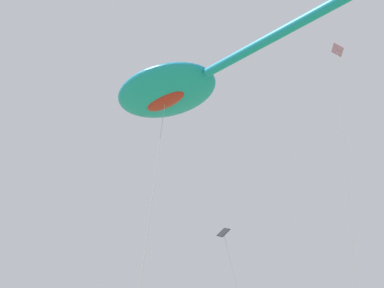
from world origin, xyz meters
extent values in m
ellipsoid|color=#1E8CBF|center=(1.88, 15.53, 13.14)|extent=(5.85, 6.79, 1.16)
cylinder|color=#1E8CBF|center=(4.49, 8.83, 12.96)|extent=(3.54, 8.23, 0.42)
ellipsoid|color=red|center=(1.88, 15.53, 12.61)|extent=(1.82, 2.69, 0.42)
cylinder|color=#B2B2B7|center=(0.91, 14.33, 6.28)|extent=(1.97, 2.44, 12.56)
cube|color=pink|center=(13.37, 15.08, 18.94)|extent=(0.75, 1.00, 0.74)
cylinder|color=#B2B2B7|center=(13.46, 16.16, 9.47)|extent=(0.20, 2.17, 18.94)
cube|color=black|center=(7.03, 19.48, 7.45)|extent=(0.52, 0.76, 0.70)
camera|label=1|loc=(-4.70, -2.54, 1.36)|focal=41.86mm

